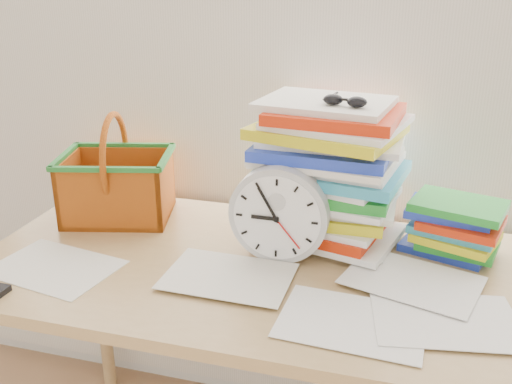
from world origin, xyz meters
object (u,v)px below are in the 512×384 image
(paper_stack, at_px, (329,172))
(basket, at_px, (116,167))
(desk, at_px, (262,292))
(clock, at_px, (279,214))
(book_stack, at_px, (454,228))

(paper_stack, bearing_deg, basket, -177.99)
(desk, relative_size, paper_stack, 3.79)
(clock, xyz_separation_m, book_stack, (0.41, 0.15, -0.05))
(basket, bearing_deg, desk, -34.34)
(clock, bearing_deg, book_stack, 19.71)
(clock, relative_size, book_stack, 1.00)
(desk, relative_size, basket, 4.67)
(paper_stack, xyz_separation_m, clock, (-0.09, -0.15, -0.06))
(clock, height_order, basket, basket)
(clock, bearing_deg, desk, -126.95)
(book_stack, bearing_deg, desk, -156.91)
(clock, distance_m, basket, 0.52)
(paper_stack, bearing_deg, book_stack, -1.21)
(book_stack, relative_size, basket, 0.80)
(paper_stack, height_order, book_stack, paper_stack)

